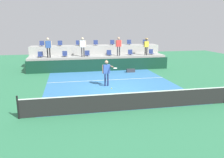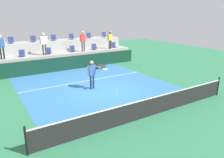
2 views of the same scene
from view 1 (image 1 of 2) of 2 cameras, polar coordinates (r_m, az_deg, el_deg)
The scene contains 27 objects.
ground_plane at distance 14.78m, azimuth 0.56°, elevation -2.44°, with size 40.00×40.00×0.00m, color #2D754C.
court_inner_paint at distance 15.72m, azimuth -0.20°, elevation -1.45°, with size 9.00×10.00×0.01m, color teal.
court_service_line at distance 17.05m, azimuth -1.13°, elevation -0.25°, with size 9.00×0.06×0.00m, color white.
tennis_net at distance 10.93m, azimuth 4.96°, elevation -5.53°, with size 10.48×0.08×1.07m.
sponsor_backboard at distance 20.42m, azimuth -2.96°, elevation 3.57°, with size 13.00×0.16×1.10m, color #0F3323.
seating_tier_lower at distance 21.68m, azimuth -3.48°, elevation 4.34°, with size 13.00×1.80×1.25m, color #9E9E99.
seating_tier_upper at distance 23.38m, azimuth -4.12°, elevation 6.05°, with size 13.00×1.80×2.10m, color #9E9E99.
stadium_chair_lower_far_left at distance 21.42m, azimuth -17.87°, elevation 5.88°, with size 0.44×0.40×0.52m.
stadium_chair_lower_left at distance 21.29m, azimuth -11.98°, elevation 6.19°, with size 0.44×0.40×0.52m.
stadium_chair_lower_mid_left at distance 21.38m, azimuth -6.35°, elevation 6.43°, with size 0.44×0.40×0.52m.
stadium_chair_lower_mid_right at distance 21.66m, azimuth -0.76°, elevation 6.60°, with size 0.44×0.40×0.52m.
stadium_chair_lower_right at distance 22.16m, azimuth 4.73°, elevation 6.71°, with size 0.44×0.40×0.52m.
stadium_chair_lower_far_right at distance 22.86m, azimuth 10.00°, elevation 6.76°, with size 0.44×0.40×0.52m.
stadium_chair_upper_far_left at distance 23.12m, azimuth -17.50°, elevation 8.54°, with size 0.44×0.40×0.52m.
stadium_chair_upper_left at distance 23.01m, azimuth -13.15°, elevation 8.78°, with size 0.44×0.40×0.52m.
stadium_chair_upper_mid_left at distance 23.03m, azimuth -8.65°, elevation 8.98°, with size 0.44×0.40×0.52m.
stadium_chair_upper_center at distance 23.19m, azimuth -4.17°, elevation 9.13°, with size 0.44×0.40×0.52m.
stadium_chair_upper_mid_right at distance 23.48m, azimuth 0.11°, elevation 9.21°, with size 0.44×0.40×0.52m.
stadium_chair_upper_right at distance 23.91m, azimuth 4.43°, elevation 9.25°, with size 0.44×0.40×0.52m.
stadium_chair_upper_far_right at distance 24.44m, azimuth 8.44°, elevation 9.24°, with size 0.44×0.40×0.52m.
tennis_player at distance 15.14m, azimuth -1.35°, elevation 2.22°, with size 0.88×1.19×1.78m.
spectator_leaning_on_rail at distance 20.88m, azimuth -16.01°, elevation 8.23°, with size 0.62×0.26×1.78m.
spectator_in_grey at distance 20.87m, azimuth -7.51°, elevation 8.63°, with size 0.62×0.25×1.78m.
spectator_in_white at distance 21.38m, azimuth 1.70°, elevation 8.83°, with size 0.61×0.24×1.77m.
spectator_with_hat at distance 22.18m, azimuth 8.76°, elevation 8.64°, with size 0.57×0.42×1.65m.
tennis_ball at distance 12.09m, azimuth -0.12°, elevation -2.40°, with size 0.07×0.07×0.07m.
equipment_bag at distance 19.99m, azimuth 4.81°, elevation 2.16°, with size 0.76×0.28×0.30m, color #333338.
Camera 1 is at (-2.97, -13.90, 4.04)m, focal length 35.74 mm.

